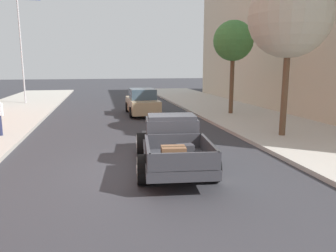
# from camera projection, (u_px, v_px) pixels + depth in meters

# --- Properties ---
(ground_plane) EXTENTS (140.00, 140.00, 0.00)m
(ground_plane) POSITION_uv_depth(u_px,v_px,m) (146.00, 169.00, 9.60)
(ground_plane) COLOR #333338
(hotrod_truck_gunmetal) EXTENTS (2.53, 5.06, 1.58)m
(hotrod_truck_gunmetal) POSITION_uv_depth(u_px,v_px,m) (172.00, 141.00, 9.87)
(hotrod_truck_gunmetal) COLOR #333338
(hotrod_truck_gunmetal) RESTS_ON ground
(car_background_tan) EXTENTS (1.90, 4.32, 1.65)m
(car_background_tan) POSITION_uv_depth(u_px,v_px,m) (142.00, 102.00, 20.25)
(car_background_tan) COLOR tan
(car_background_tan) RESTS_ON ground
(flagpole) EXTENTS (1.74, 0.16, 9.16)m
(flagpole) POSITION_uv_depth(u_px,v_px,m) (23.00, 30.00, 24.44)
(flagpole) COLOR #B2B2B7
(flagpole) RESTS_ON sidewalk_left
(street_tree_nearest) EXTENTS (3.33, 3.33, 6.54)m
(street_tree_nearest) POSITION_uv_depth(u_px,v_px,m) (290.00, 16.00, 12.72)
(street_tree_nearest) COLOR brown
(street_tree_nearest) RESTS_ON sidewalk_right
(street_tree_second) EXTENTS (2.41, 2.41, 5.61)m
(street_tree_second) POSITION_uv_depth(u_px,v_px,m) (233.00, 41.00, 19.15)
(street_tree_second) COLOR brown
(street_tree_second) RESTS_ON sidewalk_right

